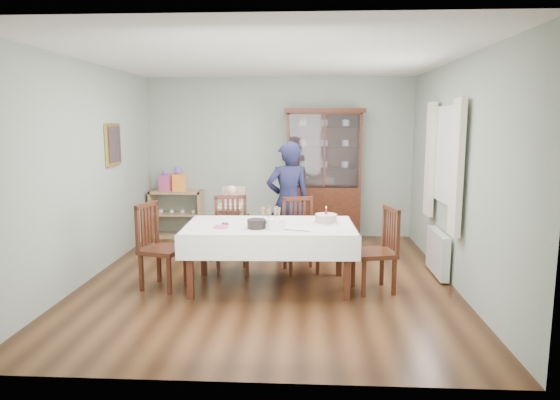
# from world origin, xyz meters

# --- Properties ---
(floor) EXTENTS (5.00, 5.00, 0.00)m
(floor) POSITION_xyz_m (0.00, 0.00, 0.00)
(floor) COLOR #593319
(floor) RESTS_ON ground
(room_shell) EXTENTS (5.00, 5.00, 5.00)m
(room_shell) POSITION_xyz_m (0.00, 0.53, 1.70)
(room_shell) COLOR #9EAA99
(room_shell) RESTS_ON floor
(dining_table) EXTENTS (2.04, 1.22, 0.76)m
(dining_table) POSITION_xyz_m (0.04, -0.25, 0.38)
(dining_table) COLOR #4B2312
(dining_table) RESTS_ON floor
(china_cabinet) EXTENTS (1.30, 0.48, 2.18)m
(china_cabinet) POSITION_xyz_m (0.75, 2.26, 1.12)
(china_cabinet) COLOR #4B2312
(china_cabinet) RESTS_ON floor
(sideboard) EXTENTS (0.90, 0.38, 0.80)m
(sideboard) POSITION_xyz_m (-1.75, 2.28, 0.40)
(sideboard) COLOR tan
(sideboard) RESTS_ON floor
(picture_frame) EXTENTS (0.04, 0.48, 0.58)m
(picture_frame) POSITION_xyz_m (-2.22, 0.80, 1.65)
(picture_frame) COLOR gold
(picture_frame) RESTS_ON room_shell
(window) EXTENTS (0.04, 1.02, 1.22)m
(window) POSITION_xyz_m (2.22, 0.30, 1.55)
(window) COLOR white
(window) RESTS_ON room_shell
(curtain_left) EXTENTS (0.07, 0.30, 1.55)m
(curtain_left) POSITION_xyz_m (2.16, -0.32, 1.45)
(curtain_left) COLOR silver
(curtain_left) RESTS_ON room_shell
(curtain_right) EXTENTS (0.07, 0.30, 1.55)m
(curtain_right) POSITION_xyz_m (2.16, 0.92, 1.45)
(curtain_right) COLOR silver
(curtain_right) RESTS_ON room_shell
(radiator) EXTENTS (0.10, 0.80, 0.55)m
(radiator) POSITION_xyz_m (2.16, 0.30, 0.30)
(radiator) COLOR white
(radiator) RESTS_ON floor
(chair_far_left) EXTENTS (0.53, 0.53, 0.99)m
(chair_far_left) POSITION_xyz_m (-0.50, 0.32, 0.30)
(chair_far_left) COLOR #4B2312
(chair_far_left) RESTS_ON floor
(chair_far_right) EXTENTS (0.53, 0.53, 0.97)m
(chair_far_right) POSITION_xyz_m (0.40, 0.38, 0.29)
(chair_far_right) COLOR #4B2312
(chair_far_right) RESTS_ON floor
(chair_end_left) EXTENTS (0.56, 0.56, 1.01)m
(chair_end_left) POSITION_xyz_m (-1.24, -0.37, 0.30)
(chair_end_left) COLOR #4B2312
(chair_end_left) RESTS_ON floor
(chair_end_right) EXTENTS (0.54, 0.54, 0.99)m
(chair_end_right) POSITION_xyz_m (1.28, -0.34, 0.29)
(chair_end_right) COLOR #4B2312
(chair_end_right) RESTS_ON floor
(woman) EXTENTS (0.70, 0.56, 1.70)m
(woman) POSITION_xyz_m (0.21, 0.91, 0.85)
(woman) COLOR black
(woman) RESTS_ON floor
(high_chair) EXTENTS (0.51, 0.51, 1.06)m
(high_chair) POSITION_xyz_m (-0.60, 1.01, 0.41)
(high_chair) COLOR black
(high_chair) RESTS_ON floor
(champagne_tray) EXTENTS (0.32, 0.32, 0.20)m
(champagne_tray) POSITION_xyz_m (0.04, -0.18, 0.82)
(champagne_tray) COLOR silver
(champagne_tray) RESTS_ON dining_table
(birthday_cake) EXTENTS (0.30, 0.30, 0.21)m
(birthday_cake) POSITION_xyz_m (0.71, -0.15, 0.81)
(birthday_cake) COLOR white
(birthday_cake) RESTS_ON dining_table
(plate_stack_dark) EXTENTS (0.26, 0.26, 0.10)m
(plate_stack_dark) POSITION_xyz_m (-0.10, -0.46, 0.81)
(plate_stack_dark) COLOR black
(plate_stack_dark) RESTS_ON dining_table
(plate_stack_white) EXTENTS (0.23, 0.23, 0.09)m
(plate_stack_white) POSITION_xyz_m (0.13, -0.51, 0.80)
(plate_stack_white) COLOR white
(plate_stack_white) RESTS_ON dining_table
(napkin_stack) EXTENTS (0.16, 0.16, 0.02)m
(napkin_stack) POSITION_xyz_m (-0.51, -0.45, 0.77)
(napkin_stack) COLOR #E55498
(napkin_stack) RESTS_ON dining_table
(cutlery) EXTENTS (0.13, 0.16, 0.01)m
(cutlery) POSITION_xyz_m (-0.52, -0.26, 0.77)
(cutlery) COLOR silver
(cutlery) RESTS_ON dining_table
(cake_knife) EXTENTS (0.30, 0.13, 0.01)m
(cake_knife) POSITION_xyz_m (0.37, -0.59, 0.77)
(cake_knife) COLOR silver
(cake_knife) RESTS_ON dining_table
(gift_bag_pink) EXTENTS (0.23, 0.18, 0.37)m
(gift_bag_pink) POSITION_xyz_m (-1.93, 2.26, 0.96)
(gift_bag_pink) COLOR #E55498
(gift_bag_pink) RESTS_ON sideboard
(gift_bag_orange) EXTENTS (0.26, 0.22, 0.41)m
(gift_bag_orange) POSITION_xyz_m (-1.70, 2.26, 0.98)
(gift_bag_orange) COLOR orange
(gift_bag_orange) RESTS_ON sideboard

